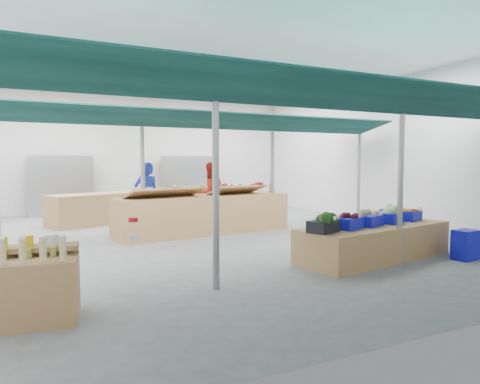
{
  "coord_description": "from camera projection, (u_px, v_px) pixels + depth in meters",
  "views": [
    {
      "loc": [
        -3.28,
        -9.53,
        1.8
      ],
      "look_at": [
        0.53,
        -1.6,
        1.19
      ],
      "focal_mm": 32.0,
      "sensor_mm": 36.0,
      "label": 1
    }
  ],
  "objects": [
    {
      "name": "floor",
      "position": [
        191.0,
        238.0,
        10.11
      ],
      "size": [
        13.0,
        13.0,
        0.0
      ],
      "primitive_type": "plane",
      "color": "slate",
      "rests_on": "ground"
    },
    {
      "name": "hall",
      "position": [
        172.0,
        130.0,
        11.22
      ],
      "size": [
        13.0,
        13.0,
        13.0
      ],
      "color": "silver",
      "rests_on": "ground"
    },
    {
      "name": "pole_grid",
      "position": [
        253.0,
        162.0,
        8.73
      ],
      "size": [
        10.0,
        4.6,
        3.0
      ],
      "color": "gray",
      "rests_on": "floor"
    },
    {
      "name": "awnings",
      "position": [
        253.0,
        114.0,
        8.66
      ],
      "size": [
        9.5,
        7.08,
        0.3
      ],
      "color": "black",
      "rests_on": "pole_grid"
    },
    {
      "name": "back_shelving_left",
      "position": [
        61.0,
        186.0,
        14.36
      ],
      "size": [
        2.0,
        0.5,
        2.0
      ],
      "primitive_type": "cube",
      "color": "#B23F33",
      "rests_on": "floor"
    },
    {
      "name": "back_shelving_right",
      "position": [
        189.0,
        183.0,
        16.3
      ],
      "size": [
        2.0,
        0.5,
        2.0
      ],
      "primitive_type": "cube",
      "color": "#B23F33",
      "rests_on": "floor"
    },
    {
      "name": "bottle_shelf",
      "position": [
        0.0,
        288.0,
        4.75
      ],
      "size": [
        1.72,
        1.21,
        1.0
      ],
      "rotation": [
        0.0,
        0.0,
        -0.14
      ],
      "color": "#9C7944",
      "rests_on": "floor"
    },
    {
      "name": "veg_counter",
      "position": [
        375.0,
        242.0,
        7.96
      ],
      "size": [
        3.39,
        1.65,
        0.63
      ],
      "primitive_type": "cube",
      "rotation": [
        0.0,
        0.0,
        0.18
      ],
      "color": "#9C7944",
      "rests_on": "floor"
    },
    {
      "name": "fruit_counter",
      "position": [
        204.0,
        214.0,
        10.8
      ],
      "size": [
        4.6,
        1.58,
        0.96
      ],
      "primitive_type": "cube",
      "rotation": [
        0.0,
        0.0,
        0.11
      ],
      "color": "#9C7944",
      "rests_on": "floor"
    },
    {
      "name": "far_counter",
      "position": [
        130.0,
        206.0,
        13.27
      ],
      "size": [
        4.97,
        2.76,
        0.89
      ],
      "primitive_type": "cube",
      "rotation": [
        0.0,
        0.0,
        0.38
      ],
      "color": "#9C7944",
      "rests_on": "floor"
    },
    {
      "name": "crate_stack",
      "position": [
        466.0,
        245.0,
        7.89
      ],
      "size": [
        0.48,
        0.36,
        0.55
      ],
      "primitive_type": "cube",
      "rotation": [
        0.0,
        0.0,
        0.08
      ],
      "color": "#1013B6",
      "rests_on": "floor"
    },
    {
      "name": "vendor_left",
      "position": [
        147.0,
        196.0,
        11.24
      ],
      "size": [
        0.7,
        0.5,
        1.8
      ],
      "primitive_type": "imported",
      "rotation": [
        0.0,
        0.0,
        3.26
      ],
      "color": "#18299D",
      "rests_on": "floor"
    },
    {
      "name": "vendor_right",
      "position": [
        210.0,
        194.0,
        12.02
      ],
      "size": [
        0.95,
        0.78,
        1.8
      ],
      "primitive_type": "imported",
      "rotation": [
        0.0,
        0.0,
        3.26
      ],
      "color": "#A31E14",
      "rests_on": "floor"
    },
    {
      "name": "crate_broccoli",
      "position": [
        323.0,
        223.0,
        7.11
      ],
      "size": [
        0.59,
        0.5,
        0.35
      ],
      "rotation": [
        0.0,
        0.0,
        0.36
      ],
      "color": "black",
      "rests_on": "veg_counter"
    },
    {
      "name": "crate_beets",
      "position": [
        348.0,
        221.0,
        7.48
      ],
      "size": [
        0.59,
        0.5,
        0.29
      ],
      "rotation": [
        0.0,
        0.0,
        0.36
      ],
      "color": "#1013B6",
      "rests_on": "veg_counter"
    },
    {
      "name": "crate_celeriac",
      "position": [
        369.0,
        218.0,
        7.83
      ],
      "size": [
        0.59,
        0.5,
        0.31
      ],
      "rotation": [
        0.0,
        0.0,
        0.36
      ],
      "color": "#1013B6",
      "rests_on": "veg_counter"
    },
    {
      "name": "crate_cabbage",
      "position": [
        390.0,
        215.0,
        8.2
      ],
      "size": [
        0.59,
        0.5,
        0.35
      ],
      "rotation": [
        0.0,
        0.0,
        0.36
      ],
      "color": "#1013B6",
      "rests_on": "veg_counter"
    },
    {
      "name": "crate_carrots",
      "position": [
        409.0,
        215.0,
        8.57
      ],
      "size": [
        0.59,
        0.5,
        0.29
      ],
      "rotation": [
        0.0,
        0.0,
        0.36
      ],
      "color": "#1013B6",
      "rests_on": "veg_counter"
    },
    {
      "name": "sparrow",
      "position": [
        322.0,
        219.0,
        6.93
      ],
      "size": [
        0.12,
        0.09,
        0.11
      ],
      "rotation": [
        0.0,
        0.0,
        0.36
      ],
      "color": "brown",
      "rests_on": "crate_broccoli"
    },
    {
      "name": "pole_ribbon",
      "position": [
        133.0,
        222.0,
        5.2
      ],
      "size": [
        0.12,
        0.12,
        0.28
      ],
      "color": "red",
      "rests_on": "pole_grid"
    },
    {
      "name": "apple_heap_yellow",
      "position": [
        166.0,
        191.0,
        10.09
      ],
      "size": [
        2.01,
        1.11,
        0.27
      ],
      "rotation": [
        0.0,
        0.0,
        0.23
      ],
      "color": "#997247",
      "rests_on": "fruit_counter"
    },
    {
      "name": "apple_heap_red",
      "position": [
        237.0,
        188.0,
        11.14
      ],
      "size": [
        1.62,
        1.02,
        0.27
      ],
      "rotation": [
        0.0,
        0.0,
        0.23
      ],
      "color": "#997247",
      "rests_on": "fruit_counter"
    },
    {
      "name": "pineapple",
      "position": [
        272.0,
        186.0,
        11.74
      ],
      "size": [
        0.14,
        0.14,
        0.39
      ],
      "rotation": [
        0.0,
        0.0,
        0.23
      ],
      "color": "#8C6019",
      "rests_on": "fruit_counter"
    },
    {
      "name": "crate_extra",
      "position": [
        391.0,
        211.0,
        8.89
      ],
      "size": [
        0.61,
        0.55,
        0.32
      ],
      "rotation": [
        0.0,
        0.0,
        0.5
      ],
      "color": "#1013B6",
      "rests_on": "veg_counter"
    }
  ]
}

